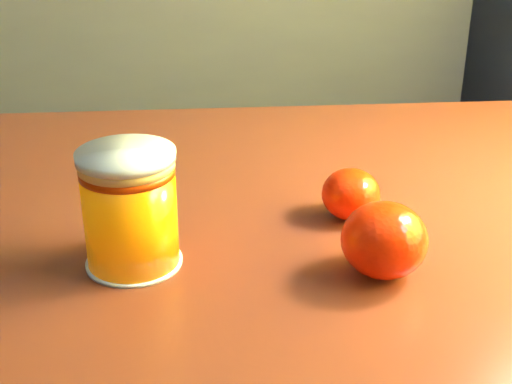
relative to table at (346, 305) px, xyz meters
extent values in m
cube|color=maroon|center=(0.00, 0.00, 0.08)|extent=(1.11, 0.86, 0.04)
cylinder|color=#483012|center=(-0.39, 0.36, -0.30)|extent=(0.05, 0.05, 0.72)
cylinder|color=orange|center=(-0.21, -0.03, 0.14)|extent=(0.08, 0.08, 0.09)
cylinder|color=#E5B25D|center=(-0.21, -0.03, 0.19)|extent=(0.08, 0.08, 0.01)
cylinder|color=silver|center=(-0.21, -0.03, 0.20)|extent=(0.08, 0.08, 0.01)
ellipsoid|color=#FF2605|center=(-0.01, -0.10, 0.13)|extent=(0.09, 0.09, 0.06)
ellipsoid|color=#FF2605|center=(0.00, 0.01, 0.12)|extent=(0.07, 0.07, 0.05)
camera|label=1|loc=(-0.23, -0.57, 0.41)|focal=50.00mm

